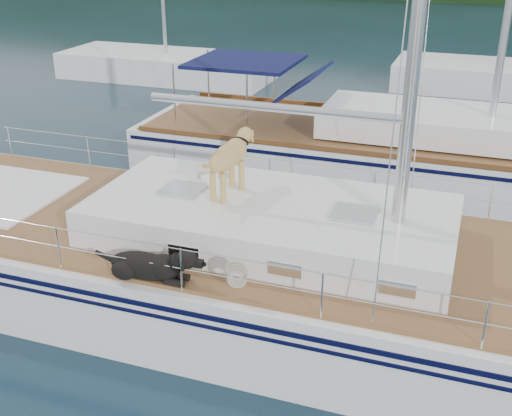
% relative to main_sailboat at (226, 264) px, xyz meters
% --- Properties ---
extents(ground, '(120.00, 120.00, 0.00)m').
position_rel_main_sailboat_xyz_m(ground, '(-0.09, 0.00, -0.68)').
color(ground, black).
rests_on(ground, ground).
extents(main_sailboat, '(12.00, 3.80, 14.01)m').
position_rel_main_sailboat_xyz_m(main_sailboat, '(0.00, 0.00, 0.00)').
color(main_sailboat, white).
rests_on(main_sailboat, ground).
extents(neighbor_sailboat, '(11.00, 3.50, 13.30)m').
position_rel_main_sailboat_xyz_m(neighbor_sailboat, '(1.35, 6.18, -0.05)').
color(neighbor_sailboat, white).
rests_on(neighbor_sailboat, ground).
extents(bg_boat_west, '(8.00, 3.00, 11.65)m').
position_rel_main_sailboat_xyz_m(bg_boat_west, '(-8.09, 14.00, -0.23)').
color(bg_boat_west, white).
rests_on(bg_boat_west, ground).
extents(bg_boat_center, '(7.20, 3.00, 11.65)m').
position_rel_main_sailboat_xyz_m(bg_boat_center, '(3.91, 16.00, -0.23)').
color(bg_boat_center, white).
rests_on(bg_boat_center, ground).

